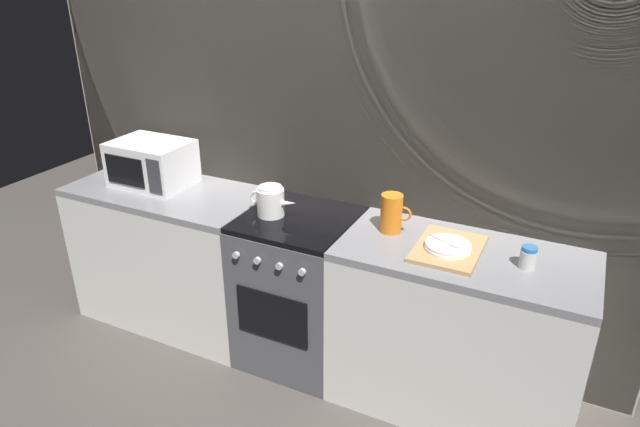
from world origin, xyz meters
TOP-DOWN VIEW (x-y plane):
  - ground_plane at (0.00, 0.00)m, footprint 8.00×8.00m
  - back_wall at (0.00, 0.32)m, footprint 3.60×0.05m
  - counter_left at (-0.90, 0.00)m, footprint 1.20×0.60m
  - stove_unit at (-0.00, -0.00)m, footprint 0.60×0.63m
  - counter_right at (0.90, 0.00)m, footprint 1.20×0.60m
  - microwave at (-1.02, 0.04)m, footprint 0.46×0.35m
  - kettle at (-0.14, -0.04)m, footprint 0.28×0.15m
  - pitcher at (0.50, 0.06)m, footprint 0.16×0.11m
  - dish_pile at (0.82, -0.02)m, footprint 0.30×0.40m
  - spice_jar at (1.18, -0.01)m, footprint 0.08×0.08m

SIDE VIEW (x-z plane):
  - ground_plane at x=0.00m, z-range 0.00..0.00m
  - stove_unit at x=0.00m, z-range 0.00..0.90m
  - counter_left at x=-0.90m, z-range 0.00..0.90m
  - counter_right at x=0.90m, z-range 0.00..0.90m
  - dish_pile at x=0.82m, z-range 0.89..0.95m
  - spice_jar at x=1.18m, z-range 0.90..1.00m
  - kettle at x=-0.14m, z-range 0.90..1.06m
  - pitcher at x=0.50m, z-range 0.90..1.10m
  - microwave at x=-1.02m, z-range 0.90..1.17m
  - back_wall at x=0.00m, z-range 0.00..2.40m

